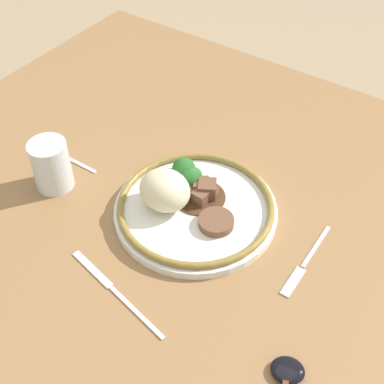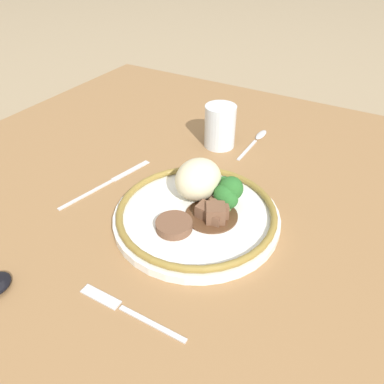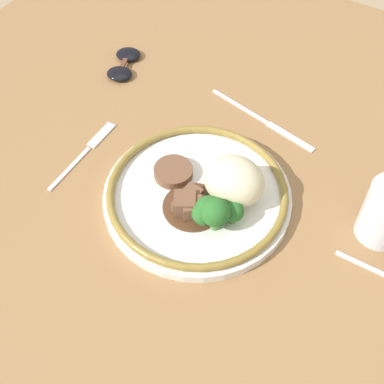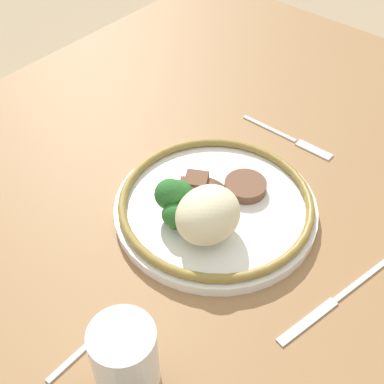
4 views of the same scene
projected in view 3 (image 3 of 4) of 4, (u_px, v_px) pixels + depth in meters
ground_plane at (214, 190)px, 0.87m from camera, size 8.00×8.00×0.00m
dining_table at (215, 183)px, 0.86m from camera, size 1.22×1.15×0.04m
plate at (205, 194)px, 0.79m from camera, size 0.28×0.28×0.09m
fork at (88, 149)px, 0.88m from camera, size 0.02×0.17×0.00m
knife at (265, 122)px, 0.92m from camera, size 0.22×0.05×0.00m
sunglasses at (124, 64)px, 1.00m from camera, size 0.08×0.11×0.01m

